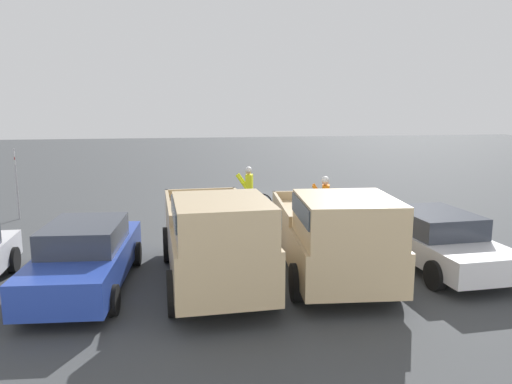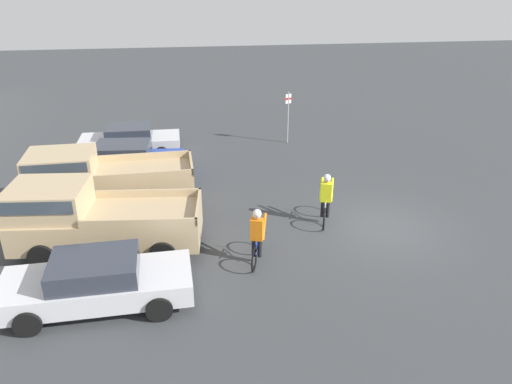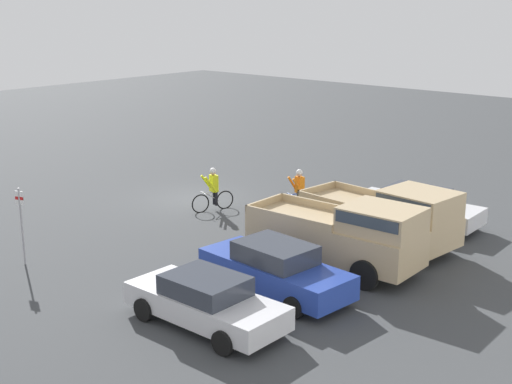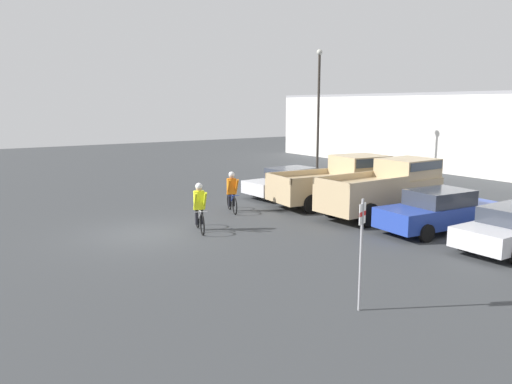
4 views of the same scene
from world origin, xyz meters
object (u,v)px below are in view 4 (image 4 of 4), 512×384
Objects in this scene: pickup_truck_0 at (340,180)px; pickup_truck_1 at (387,187)px; sedan_1 at (439,211)px; sedan_0 at (291,182)px; cyclist_1 at (232,191)px; lamppost at (319,103)px; fire_lane_sign at (361,244)px; cyclist_0 at (199,207)px.

pickup_truck_0 is 1.01× the size of pickup_truck_1.
sedan_0 is at bearing -178.71° from sedan_1.
cyclist_1 is 0.22× the size of lamppost.
sedan_0 is at bearing -173.47° from pickup_truck_1.
sedan_1 is (5.56, -0.37, -0.38)m from pickup_truck_0.
sedan_0 is at bearing -49.48° from lamppost.
fire_lane_sign is (10.37, -2.91, 0.65)m from cyclist_1.
fire_lane_sign reaches higher than pickup_truck_0.
sedan_0 is 5.64m from pickup_truck_1.
cyclist_1 is at bearing 164.34° from fire_lane_sign.
lamppost is (-8.91, 13.06, 3.65)m from cyclist_0.
cyclist_1 is 12.96m from lamppost.
sedan_0 is 8.40m from sedan_1.
pickup_truck_0 is 5.58m from sedan_1.
lamppost is at bearing 130.52° from sedan_0.
lamppost is at bearing 124.32° from cyclist_0.
fire_lane_sign is at bearing -40.67° from pickup_truck_0.
fire_lane_sign reaches higher than cyclist_0.
cyclist_0 is at bearing -123.45° from sedan_1.
sedan_1 is 0.62× the size of lamppost.
sedan_1 is 15.33m from lamppost.
sedan_0 is 7.86m from cyclist_0.
pickup_truck_1 is 3.24× the size of cyclist_1.
cyclist_1 is 10.79m from fire_lane_sign.
sedan_1 is 2.80× the size of cyclist_1.
cyclist_0 is 0.71× the size of fire_lane_sign.
pickup_truck_0 is 11.95m from fire_lane_sign.
cyclist_0 is (-4.71, -7.13, 0.14)m from sedan_1.
pickup_truck_1 is (2.74, 0.08, 0.05)m from pickup_truck_0.
sedan_0 is at bearing 109.53° from cyclist_1.
sedan_0 is 0.86× the size of pickup_truck_1.
sedan_1 is 8.55m from cyclist_0.
pickup_truck_0 is 7.55m from cyclist_0.
sedan_0 is 4.59m from cyclist_1.
fire_lane_sign reaches higher than sedan_0.
lamppost is at bearing 153.14° from pickup_truck_1.
pickup_truck_1 is at bearing 170.93° from sedan_1.
fire_lane_sign is (3.50, -7.42, 0.77)m from sedan_1.
pickup_truck_1 reaches higher than sedan_0.
cyclist_0 is at bearing -83.58° from pickup_truck_0.
cyclist_1 reaches higher than sedan_1.
pickup_truck_0 reaches higher than cyclist_1.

